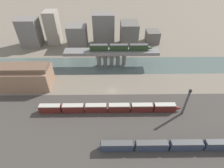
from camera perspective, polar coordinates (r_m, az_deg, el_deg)
name	(u,v)px	position (r m, az deg, el deg)	size (l,w,h in m)	color
ground_plane	(112,91)	(93.03, 0.00, -2.22)	(400.00, 400.00, 0.00)	#756B5B
railbed_yard	(113,128)	(76.63, 0.23, -14.13)	(280.00, 42.00, 0.01)	#423D38
river_water	(112,65)	(112.95, -0.15, 6.13)	(320.00, 19.70, 0.01)	#4C5B56
bridge	(112,54)	(108.59, -0.16, 9.89)	(57.48, 7.45, 10.69)	slate
train_on_bridge	(121,47)	(106.83, 2.88, 11.82)	(38.61, 2.72, 3.88)	#23381E
train_yard_near	(172,145)	(73.10, 18.94, -18.46)	(55.54, 2.63, 4.18)	#2D384C
train_yard_mid	(110,108)	(81.27, -0.75, -7.83)	(66.09, 2.63, 4.14)	#5B1E19
warehouse_building	(26,76)	(103.34, -26.25, 2.24)	(25.81, 12.19, 12.95)	#937056
signal_tower	(186,103)	(83.17, 23.01, -5.58)	(1.00, 0.99, 14.47)	#4C4C51
city_block_far_left	(30,32)	(146.84, -25.21, 15.00)	(13.95, 11.77, 20.13)	slate
city_block_left	(53,27)	(144.65, -18.76, 17.08)	(9.05, 11.48, 23.81)	gray
city_block_center	(78,36)	(136.68, -11.19, 15.25)	(13.75, 12.82, 15.62)	slate
city_block_right	(104,29)	(135.84, -2.69, 17.40)	(15.63, 9.35, 22.74)	slate
city_block_far_right	(129,34)	(133.99, 5.53, 15.79)	(12.39, 15.46, 17.73)	#605B56
city_block_tall	(152,37)	(144.32, 13.04, 14.86)	(9.83, 11.04, 9.05)	#605B56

